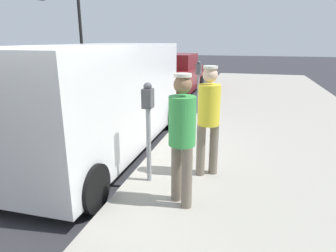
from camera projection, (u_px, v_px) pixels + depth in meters
name	position (u px, v px, depth m)	size (l,w,h in m)	color
ground_plane	(56.00, 192.00, 4.56)	(80.00, 80.00, 0.00)	#2D2D33
sidewalk_slab	(302.00, 223.00, 3.67)	(5.00, 32.00, 0.15)	#9E998E
parking_meter_near	(148.00, 116.00, 4.33)	(0.14, 0.18, 1.52)	gray
parking_meter_far	(198.00, 78.00, 8.47)	(0.14, 0.18, 1.52)	gray
pedestrian_in_green	(182.00, 133.00, 3.70)	(0.34, 0.34, 1.72)	#726656
pedestrian_in_yellow	(209.00, 114.00, 4.56)	(0.34, 0.34, 1.73)	#726656
parked_van	(97.00, 97.00, 5.86)	(2.13, 5.20, 2.15)	white
parked_sedan_ahead	(174.00, 76.00, 12.64)	(2.03, 4.44, 1.65)	maroon
traffic_light_corner	(65.00, 14.00, 15.75)	(2.48, 0.42, 5.20)	black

